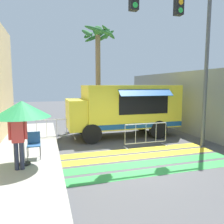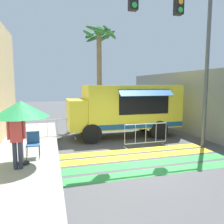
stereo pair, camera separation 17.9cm
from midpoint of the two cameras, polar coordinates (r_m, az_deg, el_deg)
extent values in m
plane|color=#4C4C4F|center=(8.19, 7.56, -12.26)|extent=(60.00, 60.00, 0.00)
cube|color=gray|center=(12.57, 19.95, 2.21)|extent=(0.20, 16.00, 3.45)
cube|color=green|center=(7.24, 11.39, -14.97)|extent=(6.40, 0.56, 0.01)
cube|color=green|center=(7.87, 8.71, -13.07)|extent=(6.40, 0.56, 0.01)
cube|color=yellow|center=(8.53, 6.47, -11.43)|extent=(6.40, 0.56, 0.01)
cube|color=yellow|center=(9.19, 4.57, -10.02)|extent=(6.40, 0.56, 0.01)
cube|color=yellow|center=(11.55, 4.31, 1.69)|extent=(4.84, 2.20, 2.14)
cube|color=yellow|center=(10.96, -7.60, -0.48)|extent=(1.71, 2.03, 1.44)
cube|color=#1E232D|center=(10.82, -11.84, 1.26)|extent=(0.06, 1.76, 0.55)
cube|color=black|center=(10.63, 7.92, 2.03)|extent=(2.56, 0.03, 0.96)
cube|color=#194C8C|center=(10.41, 8.45, 5.01)|extent=(2.66, 0.43, 0.31)
cube|color=#194C8C|center=(10.66, 6.41, -3.62)|extent=(4.84, 0.01, 0.24)
cylinder|color=black|center=(10.14, -5.80, -5.72)|extent=(0.92, 0.22, 0.92)
cylinder|color=black|center=(12.10, -7.65, -3.65)|extent=(0.92, 0.22, 0.92)
cylinder|color=black|center=(11.29, 11.55, -4.51)|extent=(0.92, 0.22, 0.92)
cylinder|color=black|center=(13.07, 7.33, -2.84)|extent=(0.92, 0.22, 0.92)
cylinder|color=#515456|center=(10.30, 22.93, 10.37)|extent=(0.16, 0.16, 6.79)
cube|color=black|center=(9.90, 16.51, 25.58)|extent=(0.32, 0.28, 0.90)
cylinder|color=#F2A519|center=(9.79, 17.00, 25.78)|extent=(0.20, 0.02, 0.20)
cylinder|color=green|center=(9.70, 16.93, 24.11)|extent=(0.20, 0.02, 0.20)
cylinder|color=green|center=(8.86, 5.45, 26.07)|extent=(0.20, 0.02, 0.20)
cylinder|color=black|center=(7.72, -22.48, -12.38)|extent=(0.36, 0.36, 0.06)
cylinder|color=#B2B2B7|center=(7.45, -22.84, -5.15)|extent=(0.04, 0.04, 2.05)
cone|color=#268C4C|center=(7.33, -23.13, 0.72)|extent=(1.75, 1.75, 0.51)
cylinder|color=#4C4C51|center=(7.99, -21.87, -10.23)|extent=(0.02, 0.02, 0.45)
cylinder|color=#4C4C51|center=(7.96, -18.88, -10.16)|extent=(0.02, 0.02, 0.45)
cylinder|color=#4C4C51|center=(8.38, -21.63, -9.41)|extent=(0.02, 0.02, 0.45)
cylinder|color=#4C4C51|center=(8.35, -18.79, -9.34)|extent=(0.02, 0.02, 0.45)
cube|color=#2D5999|center=(8.10, -20.36, -8.17)|extent=(0.43, 0.43, 0.03)
cube|color=#2D5999|center=(8.24, -20.35, -6.28)|extent=(0.43, 0.03, 0.42)
cylinder|color=#2D3347|center=(7.26, -24.37, -10.48)|extent=(0.13, 0.13, 0.84)
cylinder|color=#2D3347|center=(7.24, -23.17, -10.46)|extent=(0.13, 0.13, 0.84)
cube|color=#CC3F3F|center=(7.06, -24.08, -4.59)|extent=(0.34, 0.20, 0.68)
cylinder|color=#CC3F3F|center=(7.09, -25.86, -4.36)|extent=(0.09, 0.09, 0.58)
cylinder|color=#CC3F3F|center=(7.03, -22.31, -4.27)|extent=(0.09, 0.09, 0.58)
sphere|color=#9E7051|center=(6.99, -24.28, -0.68)|extent=(0.24, 0.24, 0.24)
cylinder|color=#B7BABF|center=(9.62, 8.39, -3.05)|extent=(1.96, 0.04, 0.04)
cylinder|color=#B7BABF|center=(9.80, 8.30, -7.87)|extent=(1.96, 0.04, 0.04)
cylinder|color=#B7BABF|center=(9.33, 2.87, -5.92)|extent=(0.02, 0.02, 0.84)
cylinder|color=#B7BABF|center=(9.50, 5.66, -5.70)|extent=(0.02, 0.02, 0.84)
cylinder|color=#B7BABF|center=(9.70, 8.34, -5.48)|extent=(0.02, 0.02, 0.84)
cylinder|color=#B7BABF|center=(9.91, 10.91, -5.26)|extent=(0.02, 0.02, 0.84)
cylinder|color=#B7BABF|center=(10.15, 13.36, -5.04)|extent=(0.02, 0.02, 0.84)
cube|color=#B7BABF|center=(9.50, 3.13, -9.37)|extent=(0.06, 0.44, 0.03)
cube|color=#B7BABF|center=(10.26, 13.03, -8.29)|extent=(0.06, 0.44, 0.03)
cylinder|color=#B7BABF|center=(11.02, -14.79, -1.91)|extent=(1.88, 0.04, 0.04)
cylinder|color=#B7BABF|center=(11.18, -14.65, -6.15)|extent=(1.88, 0.04, 0.04)
cylinder|color=#B7BABF|center=(11.10, -19.58, -4.22)|extent=(0.02, 0.02, 0.84)
cylinder|color=#B7BABF|center=(11.09, -17.15, -4.14)|extent=(0.02, 0.02, 0.84)
cylinder|color=#B7BABF|center=(11.09, -14.72, -4.05)|extent=(0.02, 0.02, 0.84)
cylinder|color=#B7BABF|center=(11.12, -12.30, -3.95)|extent=(0.02, 0.02, 0.84)
cylinder|color=#B7BABF|center=(11.16, -9.89, -3.85)|extent=(0.02, 0.02, 0.84)
cube|color=#B7BABF|center=(11.22, -19.19, -7.17)|extent=(0.06, 0.44, 0.03)
cube|color=#B7BABF|center=(11.28, -10.08, -6.81)|extent=(0.06, 0.44, 0.03)
cylinder|color=#7A664C|center=(14.07, -4.01, 8.05)|extent=(0.31, 0.31, 5.88)
sphere|color=#2D6B33|center=(14.45, -4.13, 20.39)|extent=(0.60, 0.60, 0.60)
ellipsoid|color=#2D6B33|center=(14.50, -1.62, 19.70)|extent=(0.36, 1.24, 0.56)
ellipsoid|color=#2D6B33|center=(15.03, -2.36, 19.08)|extent=(1.20, 1.27, 0.80)
ellipsoid|color=#2D6B33|center=(15.08, -4.92, 18.91)|extent=(1.40, 0.32, 0.86)
ellipsoid|color=#2D6B33|center=(14.67, -6.53, 19.29)|extent=(0.95, 1.16, 0.74)
ellipsoid|color=#2D6B33|center=(14.08, -6.96, 19.84)|extent=(0.62, 1.48, 0.79)
ellipsoid|color=#2D6B33|center=(13.61, -4.00, 20.57)|extent=(1.68, 0.55, 0.65)
ellipsoid|color=#2D6B33|center=(14.01, -1.29, 20.08)|extent=(1.28, 1.25, 0.71)
camera|label=1|loc=(0.09, -90.52, -0.06)|focal=35.00mm
camera|label=2|loc=(0.09, 89.48, 0.06)|focal=35.00mm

